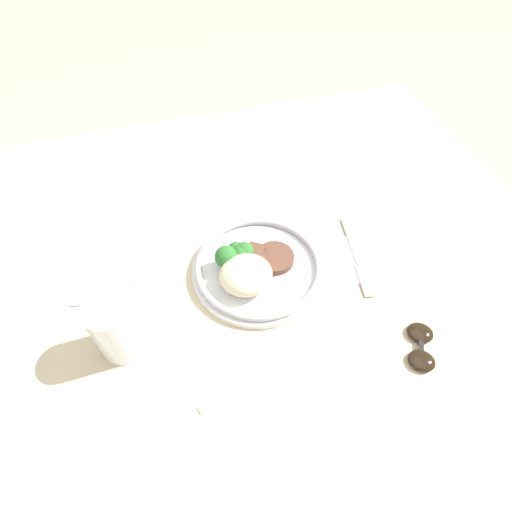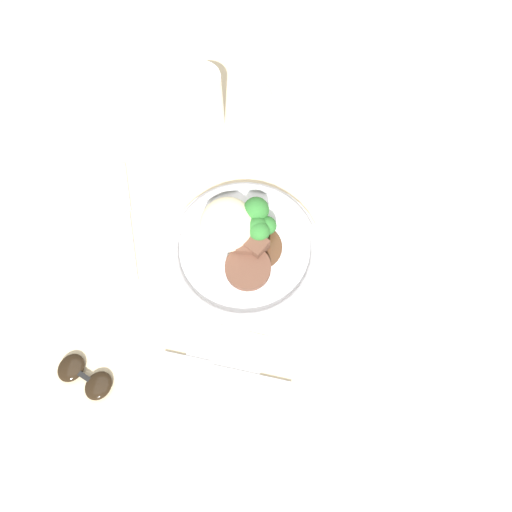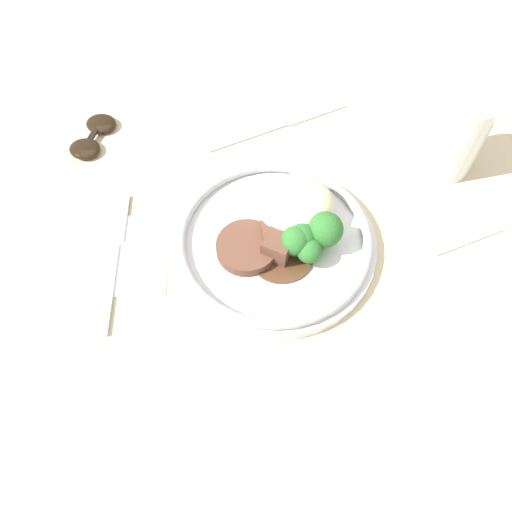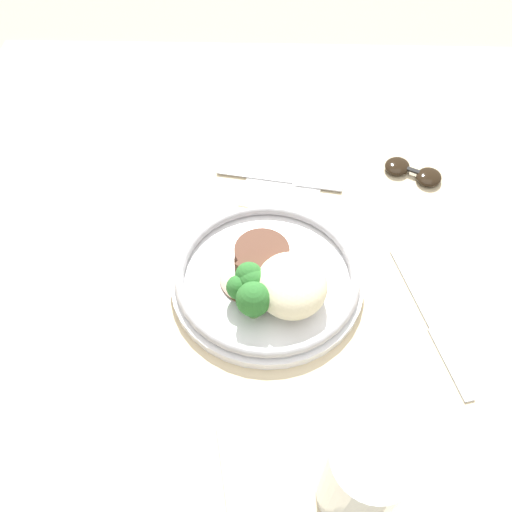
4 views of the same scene
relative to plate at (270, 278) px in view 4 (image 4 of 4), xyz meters
The scene contains 8 objects.
ground_plane 0.08m from the plate, 78.06° to the left, with size 8.00×8.00×0.00m, color tan.
dining_table 0.07m from the plate, 78.06° to the left, with size 1.24×1.21×0.04m.
napkin 0.20m from the plate, behind, with size 0.15×0.14×0.00m.
plate is the anchor object (origin of this frame).
juice_glass 0.26m from the plate, 18.90° to the left, with size 0.07×0.07×0.11m.
fork 0.20m from the plate, behind, with size 0.04×0.19×0.00m.
knife 0.20m from the plate, 75.83° to the left, with size 0.21×0.06×0.00m.
sunglasses 0.31m from the plate, 135.00° to the left, with size 0.08×0.10×0.01m.
Camera 4 is at (0.36, -0.06, 0.56)m, focal length 35.00 mm.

